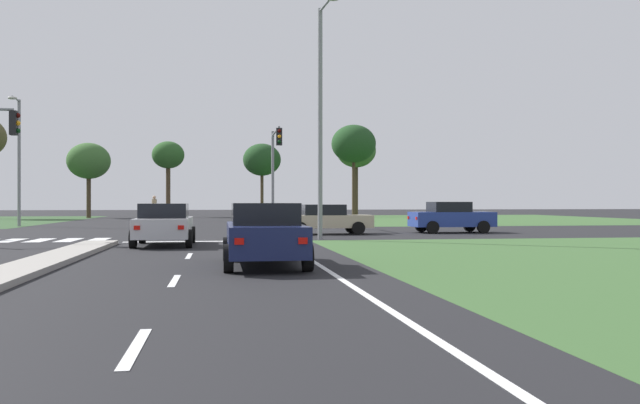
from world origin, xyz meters
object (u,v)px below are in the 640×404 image
(traffic_signal_far_right, at_px, (275,160))
(pedestrian_at_median, at_px, (154,206))
(car_blue_fourth, at_px, (451,217))
(street_lamp_third, at_px, (18,155))
(car_silver_third, at_px, (164,224))
(treeline_fifth, at_px, (262,160))
(treeline_sixth, at_px, (356,151))
(car_beige_near, at_px, (326,219))
(car_navy_second, at_px, (264,234))
(street_lamp_second, at_px, (321,110))
(treeline_fourth, at_px, (168,156))
(treeline_seventh, at_px, (354,144))
(treeline_third, at_px, (89,161))

(traffic_signal_far_right, relative_size, pedestrian_at_median, 3.15)
(car_blue_fourth, bearing_deg, street_lamp_third, -116.54)
(car_silver_third, distance_m, treeline_fifth, 45.01)
(treeline_sixth, bearing_deg, traffic_signal_far_right, -109.83)
(car_beige_near, xyz_separation_m, car_blue_fourth, (6.64, 0.53, 0.06))
(pedestrian_at_median, bearing_deg, treeline_fifth, -168.66)
(car_navy_second, relative_size, car_blue_fourth, 1.08)
(car_beige_near, height_order, street_lamp_second, street_lamp_second)
(car_silver_third, relative_size, treeline_fifth, 0.55)
(pedestrian_at_median, bearing_deg, treeline_fourth, -144.38)
(car_beige_near, xyz_separation_m, treeline_seventh, (8.68, 35.02, 6.92))
(treeline_seventh, bearing_deg, car_blue_fourth, -93.39)
(car_silver_third, relative_size, treeline_third, 0.57)
(car_silver_third, relative_size, treeline_seventh, 0.44)
(car_navy_second, bearing_deg, car_silver_third, 110.95)
(street_lamp_second, bearing_deg, car_beige_near, 78.39)
(pedestrian_at_median, bearing_deg, street_lamp_third, -42.77)
(street_lamp_third, relative_size, treeline_sixth, 0.89)
(car_blue_fourth, distance_m, treeline_third, 43.22)
(car_blue_fourth, relative_size, treeline_sixth, 0.45)
(car_navy_second, relative_size, pedestrian_at_median, 2.41)
(traffic_signal_far_right, bearing_deg, treeline_fifth, 87.83)
(street_lamp_third, bearing_deg, car_navy_second, -63.64)
(car_beige_near, distance_m, traffic_signal_far_right, 7.82)
(car_beige_near, xyz_separation_m, street_lamp_third, (-18.08, 12.88, 3.91))
(car_blue_fourth, height_order, treeline_third, treeline_third)
(traffic_signal_far_right, bearing_deg, treeline_third, 119.29)
(car_silver_third, distance_m, traffic_signal_far_right, 15.42)
(car_navy_second, bearing_deg, traffic_signal_far_right, 84.54)
(treeline_fifth, bearing_deg, street_lamp_second, -90.24)
(traffic_signal_far_right, height_order, street_lamp_second, street_lamp_second)
(traffic_signal_far_right, xyz_separation_m, treeline_fifth, (1.14, 30.12, 1.94))
(treeline_fourth, bearing_deg, car_blue_fourth, -65.74)
(car_silver_third, relative_size, pedestrian_at_median, 2.23)
(street_lamp_third, xyz_separation_m, pedestrian_at_median, (8.36, 2.06, -3.36))
(street_lamp_third, bearing_deg, treeline_fourth, 74.04)
(car_silver_third, height_order, treeline_third, treeline_third)
(treeline_third, xyz_separation_m, treeline_seventh, (26.80, -0.60, 2.03))
(car_beige_near, relative_size, treeline_sixth, 0.48)
(car_navy_second, distance_m, street_lamp_third, 31.79)
(treeline_sixth, bearing_deg, street_lamp_third, -136.09)
(car_silver_third, height_order, pedestrian_at_median, pedestrian_at_median)
(treeline_fourth, bearing_deg, car_navy_second, -83.09)
(pedestrian_at_median, bearing_deg, car_silver_third, 39.97)
(pedestrian_at_median, bearing_deg, traffic_signal_far_right, 77.07)
(car_beige_near, bearing_deg, car_blue_fourth, 94.59)
(traffic_signal_far_right, height_order, treeline_seventh, treeline_seventh)
(car_navy_second, distance_m, car_blue_fourth, 19.20)
(car_beige_near, relative_size, pedestrian_at_median, 2.35)
(treeline_fourth, bearing_deg, treeline_fifth, -11.30)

